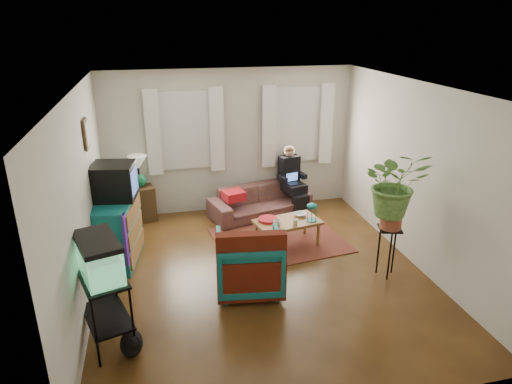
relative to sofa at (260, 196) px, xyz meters
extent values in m
cube|color=#4F2B14|center=(-0.45, -2.05, -0.36)|extent=(4.50, 5.00, 0.01)
cube|color=white|center=(-0.45, -2.05, 2.24)|extent=(4.50, 5.00, 0.01)
cube|color=silver|center=(-0.45, 0.45, 0.94)|extent=(4.50, 0.01, 2.60)
cube|color=silver|center=(-0.45, -4.55, 0.94)|extent=(4.50, 0.01, 2.60)
cube|color=silver|center=(-2.70, -2.05, 0.94)|extent=(0.01, 5.00, 2.60)
cube|color=silver|center=(1.80, -2.05, 0.94)|extent=(0.01, 5.00, 2.60)
cube|color=white|center=(-1.25, 0.43, 1.19)|extent=(1.08, 0.04, 1.38)
cube|color=white|center=(0.80, 0.43, 1.19)|extent=(1.08, 0.04, 1.38)
cube|color=white|center=(-1.25, 0.35, 1.19)|extent=(1.36, 0.06, 1.50)
cube|color=white|center=(0.80, 0.35, 1.19)|extent=(1.36, 0.06, 1.50)
cube|color=#3D2616|center=(-2.67, -1.20, 1.59)|extent=(0.04, 0.32, 0.40)
cube|color=brown|center=(0.06, -1.09, -0.35)|extent=(2.19, 1.85, 0.01)
imported|color=brown|center=(0.00, 0.00, 0.00)|extent=(1.96, 1.18, 0.72)
cube|color=#3C2016|center=(-2.10, 0.27, -0.05)|extent=(0.51, 0.51, 0.63)
cube|color=#135B72|center=(-2.44, -1.17, 0.12)|extent=(0.70, 1.14, 0.96)
cube|color=black|center=(-2.41, -1.07, 0.86)|extent=(0.67, 0.62, 0.51)
cube|color=black|center=(-2.45, -3.07, 0.07)|extent=(0.64, 0.86, 0.85)
cube|color=#7FD899|center=(-2.45, -3.07, 0.72)|extent=(0.58, 0.78, 0.45)
ellipsoid|color=black|center=(-2.21, -3.31, -0.20)|extent=(0.33, 0.42, 0.32)
imported|color=#125771|center=(-0.71, -2.35, 0.07)|extent=(0.93, 0.88, 0.86)
cube|color=#9E0A0A|center=(-0.75, -2.68, 0.25)|extent=(0.88, 0.31, 0.71)
cube|color=brown|center=(0.14, -1.26, -0.15)|extent=(1.10, 0.73, 0.42)
imported|color=white|center=(-0.06, -1.39, 0.10)|extent=(0.13, 0.13, 0.09)
imported|color=beige|center=(0.22, -1.41, 0.10)|extent=(0.11, 0.11, 0.09)
imported|color=white|center=(0.40, -1.12, 0.08)|extent=(0.23, 0.23, 0.05)
cylinder|color=#B21414|center=(-0.15, -1.18, 0.08)|extent=(0.37, 0.37, 0.04)
cube|color=black|center=(1.23, -2.45, 0.01)|extent=(0.37, 0.37, 0.73)
imported|color=#599947|center=(1.23, -2.45, 0.88)|extent=(0.98, 0.90, 0.93)
camera|label=1|loc=(-1.80, -7.50, 3.04)|focal=32.00mm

